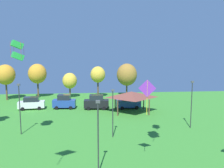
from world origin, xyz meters
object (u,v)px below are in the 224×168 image
at_px(light_post_3, 20,106).
at_px(treeline_tree_4, 98,75).
at_px(kite_flying_1, 17,50).
at_px(kite_flying_4, 147,90).
at_px(light_post_1, 192,102).
at_px(treeline_tree_5, 127,75).
at_px(light_post_2, 113,110).
at_px(treeline_tree_1, 6,75).
at_px(park_pavilion, 132,95).
at_px(treeline_tree_3, 70,81).
at_px(parked_car_rightmost_in_row, 128,102).
at_px(parked_car_third_from_left, 96,102).
at_px(light_post_0, 98,133).
at_px(treeline_tree_2, 37,74).
at_px(parked_car_second_from_left, 64,102).
at_px(parked_car_leftmost, 31,103).

xyz_separation_m(light_post_3, treeline_tree_4, (10.23, 22.85, 1.57)).
bearing_deg(kite_flying_1, kite_flying_4, -28.58).
height_order(kite_flying_4, light_post_1, kite_flying_4).
distance_m(light_post_3, treeline_tree_5, 30.07).
relative_size(light_post_2, treeline_tree_4, 0.84).
relative_size(treeline_tree_1, treeline_tree_5, 1.01).
distance_m(light_post_1, treeline_tree_4, 25.32).
xyz_separation_m(park_pavilion, treeline_tree_3, (-11.61, 13.95, 0.71)).
bearing_deg(parked_car_rightmost_in_row, parked_car_third_from_left, 176.17).
xyz_separation_m(light_post_0, light_post_3, (-9.44, 10.40, 0.03)).
distance_m(light_post_2, treeline_tree_5, 27.36).
bearing_deg(parked_car_third_from_left, light_post_0, -87.37).
bearing_deg(light_post_1, parked_car_third_from_left, 137.00).
height_order(parked_car_third_from_left, park_pavilion, park_pavilion).
distance_m(kite_flying_1, treeline_tree_5, 32.30).
xyz_separation_m(light_post_3, treeline_tree_1, (-9.24, 21.92, 1.80)).
distance_m(parked_car_third_from_left, treeline_tree_2, 17.97).
bearing_deg(treeline_tree_3, treeline_tree_2, 174.44).
distance_m(parked_car_second_from_left, parked_car_rightmost_in_row, 11.66).
xyz_separation_m(light_post_1, treeline_tree_3, (-18.26, 22.87, 0.16)).
relative_size(kite_flying_1, light_post_2, 0.38).
height_order(light_post_3, treeline_tree_1, treeline_tree_1).
bearing_deg(treeline_tree_4, parked_car_second_from_left, -123.37).
bearing_deg(light_post_1, light_post_3, -178.42).
bearing_deg(light_post_2, park_pavilion, 70.02).
height_order(light_post_1, treeline_tree_3, light_post_1).
distance_m(parked_car_leftmost, treeline_tree_1, 12.19).
xyz_separation_m(parked_car_third_from_left, treeline_tree_5, (7.32, 12.45, 3.66)).
relative_size(park_pavilion, treeline_tree_4, 0.95).
relative_size(kite_flying_1, park_pavilion, 0.34).
xyz_separation_m(park_pavilion, light_post_3, (-15.59, -9.53, 0.53)).
height_order(light_post_0, treeline_tree_2, treeline_tree_2).
bearing_deg(light_post_0, treeline_tree_2, 110.05).
height_order(parked_car_rightmost_in_row, treeline_tree_5, treeline_tree_5).
distance_m(park_pavilion, treeline_tree_4, 14.51).
relative_size(kite_flying_1, parked_car_third_from_left, 0.50).
relative_size(kite_flying_1, treeline_tree_4, 0.32).
distance_m(park_pavilion, light_post_2, 12.24).
relative_size(parked_car_leftmost, treeline_tree_1, 0.62).
relative_size(parked_car_rightmost_in_row, treeline_tree_4, 0.63).
relative_size(light_post_3, treeline_tree_5, 0.85).
height_order(treeline_tree_1, treeline_tree_2, treeline_tree_1).
xyz_separation_m(parked_car_rightmost_in_row, treeline_tree_1, (-24.73, 9.66, 4.22)).
xyz_separation_m(parked_car_third_from_left, treeline_tree_4, (0.55, 10.54, 3.91)).
bearing_deg(kite_flying_1, light_post_1, 8.78).
relative_size(parked_car_third_from_left, light_post_1, 0.70).
relative_size(parked_car_third_from_left, treeline_tree_5, 0.60).
bearing_deg(park_pavilion, parked_car_third_from_left, 154.76).
bearing_deg(treeline_tree_4, park_pavilion, -68.12).
bearing_deg(parked_car_second_from_left, light_post_0, -73.29).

